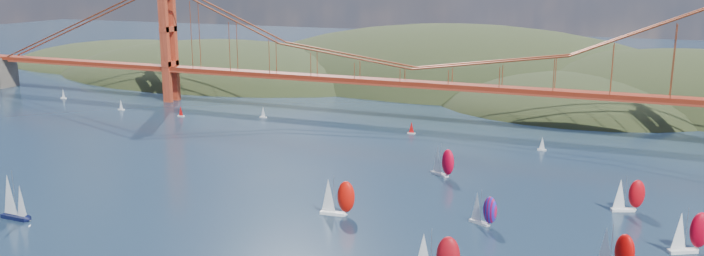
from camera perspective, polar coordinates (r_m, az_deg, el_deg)
name	(u,v)px	position (r m, az deg, el deg)	size (l,w,h in m)	color
headlands	(551,114)	(372.55, 16.22, 1.11)	(725.00, 225.00, 96.00)	black
bridge	(411,43)	(279.29, 4.90, 7.06)	(552.00, 12.00, 55.00)	maroon
sloop_navy	(13,197)	(190.89, -26.38, -5.19)	(8.17, 4.64, 12.70)	black
racer_0	(337,197)	(173.98, -1.28, -5.72)	(9.20, 4.04, 10.43)	white
racer_1	(435,256)	(139.58, 6.92, -10.55)	(9.70, 4.62, 10.94)	silver
racer_2	(614,249)	(152.85, 20.98, -9.39)	(8.69, 7.26, 10.00)	silver
racer_3	(628,194)	(190.46, 21.95, -5.15)	(8.57, 5.80, 9.58)	white
racer_4	(689,231)	(168.63, 26.24, -7.71)	(9.25, 7.15, 10.48)	silver
racer_5	(442,161)	(208.13, 7.52, -2.73)	(8.84, 7.13, 10.10)	white
racer_rwb	(483,209)	(170.81, 10.84, -6.60)	(7.79, 5.57, 8.74)	white
distant_boat_0	(63,94)	(361.06, -22.87, 2.64)	(3.00, 2.00, 4.70)	silver
distant_boat_1	(121,105)	(321.87, -18.65, 1.84)	(3.00, 2.00, 4.70)	silver
distant_boat_2	(181,111)	(300.36, -14.05, 1.38)	(3.00, 2.00, 4.70)	silver
distant_boat_3	(263,112)	(291.42, -7.40, 1.31)	(3.00, 2.00, 4.70)	silver
distant_boat_8	(542,144)	(245.13, 15.53, -1.27)	(3.00, 2.00, 4.70)	silver
distant_boat_9	(411,128)	(261.39, 4.97, 0.03)	(3.00, 2.00, 4.70)	silver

